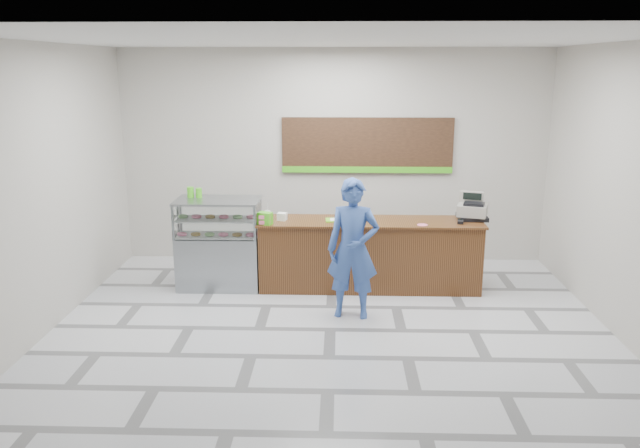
{
  "coord_description": "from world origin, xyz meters",
  "views": [
    {
      "loc": [
        0.11,
        -7.25,
        3.23
      ],
      "look_at": [
        -0.16,
        0.9,
        1.14
      ],
      "focal_mm": 35.0,
      "sensor_mm": 36.0,
      "label": 1
    }
  ],
  "objects_px": {
    "sales_counter": "(369,254)",
    "display_case": "(219,243)",
    "serving_tray": "(337,220)",
    "customer": "(353,249)",
    "cash_register": "(472,209)"
  },
  "relations": [
    {
      "from": "sales_counter",
      "to": "display_case",
      "type": "distance_m",
      "value": 2.23
    },
    {
      "from": "display_case",
      "to": "customer",
      "type": "distance_m",
      "value": 2.24
    },
    {
      "from": "cash_register",
      "to": "serving_tray",
      "type": "distance_m",
      "value": 1.99
    },
    {
      "from": "cash_register",
      "to": "customer",
      "type": "xyz_separation_m",
      "value": [
        -1.77,
        -1.23,
        -0.26
      ]
    },
    {
      "from": "sales_counter",
      "to": "display_case",
      "type": "xyz_separation_m",
      "value": [
        -2.22,
        -0.0,
        0.16
      ]
    },
    {
      "from": "sales_counter",
      "to": "serving_tray",
      "type": "height_order",
      "value": "serving_tray"
    },
    {
      "from": "sales_counter",
      "to": "customer",
      "type": "height_order",
      "value": "customer"
    },
    {
      "from": "cash_register",
      "to": "customer",
      "type": "distance_m",
      "value": 2.17
    },
    {
      "from": "sales_counter",
      "to": "customer",
      "type": "relative_size",
      "value": 1.77
    },
    {
      "from": "serving_tray",
      "to": "customer",
      "type": "distance_m",
      "value": 1.09
    },
    {
      "from": "serving_tray",
      "to": "customer",
      "type": "xyz_separation_m",
      "value": [
        0.21,
        -1.06,
        -0.12
      ]
    },
    {
      "from": "serving_tray",
      "to": "sales_counter",
      "type": "bearing_deg",
      "value": -1.81
    },
    {
      "from": "display_case",
      "to": "serving_tray",
      "type": "height_order",
      "value": "display_case"
    },
    {
      "from": "display_case",
      "to": "cash_register",
      "type": "relative_size",
      "value": 2.5
    },
    {
      "from": "display_case",
      "to": "customer",
      "type": "xyz_separation_m",
      "value": [
        1.95,
        -1.07,
        0.24
      ]
    }
  ]
}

